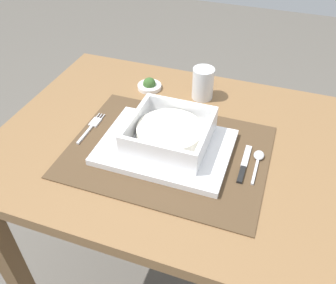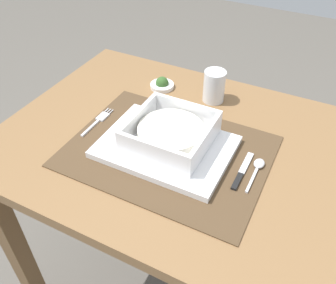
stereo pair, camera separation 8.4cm
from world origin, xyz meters
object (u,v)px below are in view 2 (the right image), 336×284
Objects in this scene: fork at (99,120)px; condiment_saucer at (162,84)px; porridge_bowl at (171,134)px; butter_knife at (241,173)px; drinking_glass at (214,88)px; dining_table at (174,173)px; spoon at (258,166)px.

condiment_saucer reaches higher than fork.
butter_knife is (0.18, -0.01, -0.04)m from porridge_bowl.
fork is 0.33m from drinking_glass.
fork is (-0.21, 0.01, -0.04)m from porridge_bowl.
dining_table is 0.26m from drinking_glass.
dining_table is at bearing -54.90° from condiment_saucer.
fork is 0.39m from butter_knife.
spoon reaches higher than fork.
spoon is 0.89× the size of butter_knife.
dining_table is at bearing -95.92° from drinking_glass.
porridge_bowl reaches higher than condiment_saucer.
spoon is 0.04m from butter_knife.
butter_knife is at bearing -36.56° from condiment_saucer.
dining_table is 6.84× the size of butter_knife.
condiment_saucer is at bearing 125.10° from dining_table.
drinking_glass is at bearing 123.33° from butter_knife.
condiment_saucer is at bearing 145.61° from spoon.
butter_knife is (-0.03, -0.03, -0.00)m from spoon.
porridge_bowl is 1.45× the size of butter_knife.
porridge_bowl reaches higher than spoon.
spoon is (0.42, 0.02, 0.00)m from fork.
condiment_saucer is (-0.14, 0.20, 0.13)m from dining_table.
butter_knife reaches higher than fork.
spoon is 1.25× the size of drinking_glass.
porridge_bowl is 2.04× the size of drinking_glass.
spoon is at bearing -2.46° from dining_table.
porridge_bowl is at bearing 175.92° from butter_knife.
dining_table is 6.70× the size of fork.
butter_knife is at bearing -3.71° from porridge_bowl.
porridge_bowl is at bearing -5.42° from fork.
condiment_saucer reaches higher than butter_knife.
spoon reaches higher than butter_knife.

